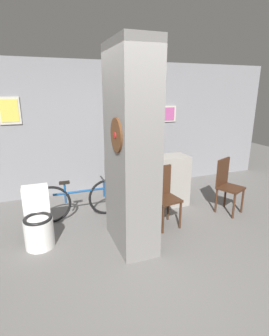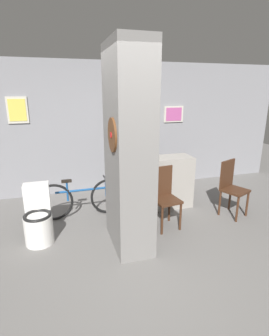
{
  "view_description": "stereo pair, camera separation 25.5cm",
  "coord_description": "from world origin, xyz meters",
  "px_view_note": "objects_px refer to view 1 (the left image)",
  "views": [
    {
      "loc": [
        -1.2,
        -2.58,
        2.04
      ],
      "look_at": [
        0.1,
        0.86,
        0.95
      ],
      "focal_mm": 28.0,
      "sensor_mm": 36.0,
      "label": 1
    },
    {
      "loc": [
        -0.96,
        -2.67,
        2.04
      ],
      "look_at": [
        0.1,
        0.86,
        0.95
      ],
      "focal_mm": 28.0,
      "sensor_mm": 36.0,
      "label": 2
    }
  ],
  "objects_px": {
    "toilet": "(38,222)",
    "chair_near_pillar": "(164,194)",
    "chair_by_doorway": "(227,184)",
    "bottle_tall": "(139,152)",
    "bicycle": "(80,200)"
  },
  "relations": [
    {
      "from": "chair_by_doorway",
      "to": "bottle_tall",
      "type": "distance_m",
      "value": 1.6
    },
    {
      "from": "toilet",
      "to": "chair_near_pillar",
      "type": "distance_m",
      "value": 1.85
    },
    {
      "from": "chair_near_pillar",
      "to": "bottle_tall",
      "type": "distance_m",
      "value": 0.86
    },
    {
      "from": "chair_near_pillar",
      "to": "chair_by_doorway",
      "type": "bearing_deg",
      "value": -5.94
    },
    {
      "from": "toilet",
      "to": "bicycle",
      "type": "distance_m",
      "value": 0.87
    },
    {
      "from": "chair_near_pillar",
      "to": "bicycle",
      "type": "distance_m",
      "value": 1.37
    },
    {
      "from": "bottle_tall",
      "to": "toilet",
      "type": "bearing_deg",
      "value": -161.66
    },
    {
      "from": "bicycle",
      "to": "chair_by_doorway",
      "type": "bearing_deg",
      "value": -14.66
    },
    {
      "from": "toilet",
      "to": "chair_near_pillar",
      "type": "relative_size",
      "value": 0.84
    },
    {
      "from": "chair_by_doorway",
      "to": "bottle_tall",
      "type": "bearing_deg",
      "value": 132.04
    },
    {
      "from": "bicycle",
      "to": "bottle_tall",
      "type": "xyz_separation_m",
      "value": [
        1.03,
        0.0,
        0.71
      ]
    },
    {
      "from": "chair_near_pillar",
      "to": "bicycle",
      "type": "height_order",
      "value": "chair_near_pillar"
    },
    {
      "from": "chair_by_doorway",
      "to": "bicycle",
      "type": "bearing_deg",
      "value": 141.97
    },
    {
      "from": "toilet",
      "to": "chair_near_pillar",
      "type": "height_order",
      "value": "chair_near_pillar"
    },
    {
      "from": "toilet",
      "to": "bottle_tall",
      "type": "distance_m",
      "value": 1.92
    }
  ]
}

